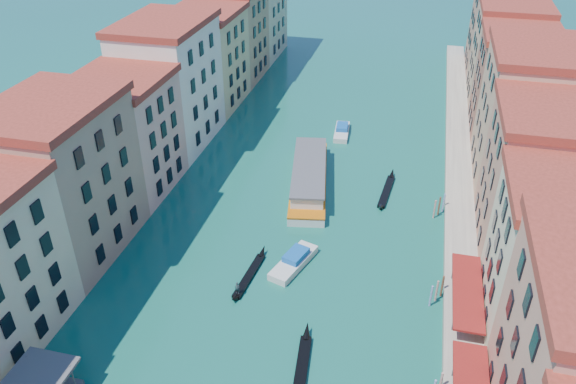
% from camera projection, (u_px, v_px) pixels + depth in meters
% --- Properties ---
extents(left_bank_palazzos, '(12.80, 128.40, 21.00)m').
position_uv_depth(left_bank_palazzos, '(154.00, 102.00, 88.38)').
color(left_bank_palazzos, '#C7B58B').
rests_on(left_bank_palazzos, ground).
extents(right_bank_palazzos, '(12.80, 128.40, 21.00)m').
position_uv_depth(right_bank_palazzos, '(530.00, 139.00, 77.31)').
color(right_bank_palazzos, '#AE5A3F').
rests_on(right_bank_palazzos, ground).
extents(quay, '(4.00, 140.00, 1.00)m').
position_uv_depth(quay, '(459.00, 189.00, 83.82)').
color(quay, gray).
rests_on(quay, ground).
extents(mooring_poles_right, '(1.44, 54.24, 3.20)m').
position_uv_depth(mooring_poles_right, '(434.00, 369.00, 54.14)').
color(mooring_poles_right, '#57301D').
rests_on(mooring_poles_right, ground).
extents(vaporetto_far, '(8.95, 23.19, 3.37)m').
position_uv_depth(vaporetto_far, '(309.00, 176.00, 85.04)').
color(vaporetto_far, silver).
rests_on(vaporetto_far, ground).
extents(gondola_fore, '(1.78, 10.86, 2.16)m').
position_uv_depth(gondola_fore, '(249.00, 275.00, 67.35)').
color(gondola_fore, black).
rests_on(gondola_fore, ground).
extents(gondola_right, '(2.23, 12.57, 2.50)m').
position_uv_depth(gondola_right, '(301.00, 374.00, 54.61)').
color(gondola_right, black).
rests_on(gondola_right, ground).
extents(gondola_far, '(1.86, 11.85, 1.68)m').
position_uv_depth(gondola_far, '(387.00, 190.00, 83.84)').
color(gondola_far, black).
rests_on(gondola_far, ground).
extents(motorboat_mid, '(4.86, 8.41, 1.66)m').
position_uv_depth(motorboat_mid, '(294.00, 261.00, 69.13)').
color(motorboat_mid, silver).
rests_on(motorboat_mid, ground).
extents(motorboat_far, '(3.01, 7.79, 1.58)m').
position_uv_depth(motorboat_far, '(342.00, 131.00, 100.46)').
color(motorboat_far, silver).
rests_on(motorboat_far, ground).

